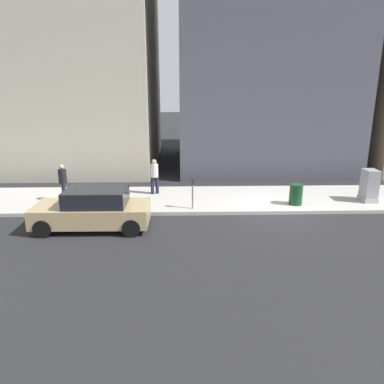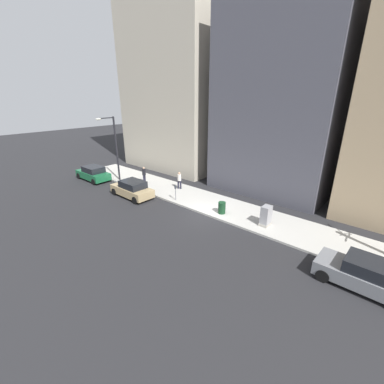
{
  "view_description": "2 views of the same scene",
  "coord_description": "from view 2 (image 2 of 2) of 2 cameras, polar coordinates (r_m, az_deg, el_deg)",
  "views": [
    {
      "loc": [
        -14.48,
        3.91,
        5.17
      ],
      "look_at": [
        -0.07,
        3.52,
        1.02
      ],
      "focal_mm": 35.0,
      "sensor_mm": 36.0,
      "label": 1
    },
    {
      "loc": [
        -13.99,
        -10.99,
        8.67
      ],
      "look_at": [
        0.48,
        1.65,
        1.34
      ],
      "focal_mm": 24.0,
      "sensor_mm": 36.0,
      "label": 2
    }
  ],
  "objects": [
    {
      "name": "utility_box",
      "position": [
        18.4,
        16.09,
        -5.15
      ],
      "size": [
        0.83,
        0.61,
        1.43
      ],
      "color": "#A8A399",
      "rests_on": "sidewalk"
    },
    {
      "name": "parked_car_green",
      "position": [
        29.55,
        -21.09,
        3.89
      ],
      "size": [
        1.96,
        4.22,
        1.52
      ],
      "rotation": [
        0.0,
        0.0,
        0.01
      ],
      "color": "#196038",
      "rests_on": "ground"
    },
    {
      "name": "office_block_center",
      "position": [
        26.55,
        20.48,
        18.78
      ],
      "size": [
        10.33,
        10.33,
        16.53
      ],
      "primitive_type": "cube",
      "color": "#4C4C56",
      "rests_on": "ground"
    },
    {
      "name": "pedestrian_midblock",
      "position": [
        26.65,
        -10.61,
        3.99
      ],
      "size": [
        0.38,
        0.36,
        1.66
      ],
      "rotation": [
        0.0,
        0.0,
        3.57
      ],
      "color": "#1E1E2D",
      "rests_on": "sidewalk"
    },
    {
      "name": "office_tower_right",
      "position": [
        34.77,
        -0.65,
        30.83
      ],
      "size": [
        12.15,
        12.15,
        29.36
      ],
      "primitive_type": "cube",
      "color": "#BCB29E",
      "rests_on": "ground"
    },
    {
      "name": "parked_car_tan",
      "position": [
        23.57,
        -13.14,
        0.64
      ],
      "size": [
        1.95,
        4.21,
        1.52
      ],
      "rotation": [
        0.0,
        0.0,
        -0.01
      ],
      "color": "tan",
      "rests_on": "ground"
    },
    {
      "name": "parked_car_grey",
      "position": [
        15.08,
        34.21,
        -14.98
      ],
      "size": [
        1.99,
        4.23,
        1.52
      ],
      "rotation": [
        0.0,
        0.0,
        -0.02
      ],
      "color": "slate",
      "rests_on": "ground"
    },
    {
      "name": "ground_plane",
      "position": [
        19.79,
        2.68,
        -5.12
      ],
      "size": [
        120.0,
        120.0,
        0.0
      ],
      "primitive_type": "plane",
      "color": "#232326"
    },
    {
      "name": "sidewalk",
      "position": [
        21.22,
        6.06,
        -3.13
      ],
      "size": [
        4.0,
        36.0,
        0.15
      ],
      "primitive_type": "cube",
      "color": "#B2AFA8",
      "rests_on": "ground"
    },
    {
      "name": "streetlamp",
      "position": [
        27.42,
        -17.01,
        10.22
      ],
      "size": [
        1.97,
        0.32,
        6.5
      ],
      "color": "black",
      "rests_on": "sidewalk"
    },
    {
      "name": "pedestrian_near_meter",
      "position": [
        24.51,
        -2.82,
        2.83
      ],
      "size": [
        0.36,
        0.38,
        1.66
      ],
      "rotation": [
        0.0,
        0.0,
        1.99
      ],
      "color": "#1E1E2D",
      "rests_on": "sidewalk"
    },
    {
      "name": "trash_bin",
      "position": [
        19.66,
        6.65,
        -3.5
      ],
      "size": [
        0.56,
        0.56,
        0.9
      ],
      "primitive_type": "cylinder",
      "color": "#14381E",
      "rests_on": "sidewalk"
    },
    {
      "name": "parking_meter",
      "position": [
        21.85,
        -3.69,
        0.22
      ],
      "size": [
        0.14,
        0.1,
        1.35
      ],
      "color": "slate",
      "rests_on": "sidewalk"
    }
  ]
}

